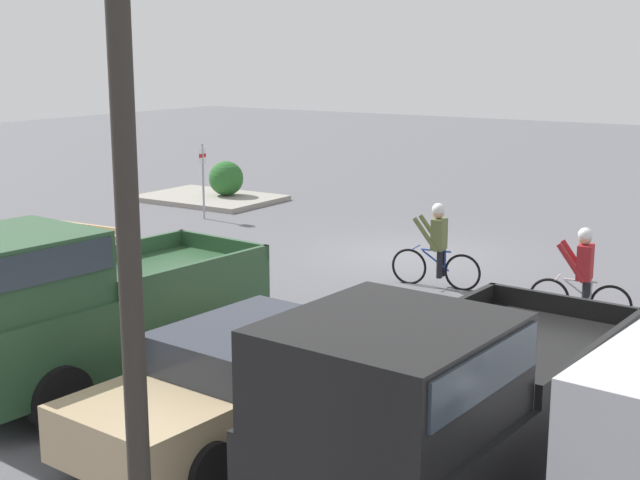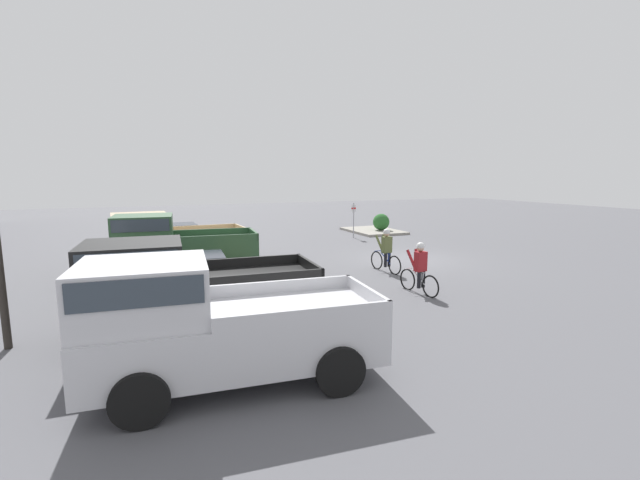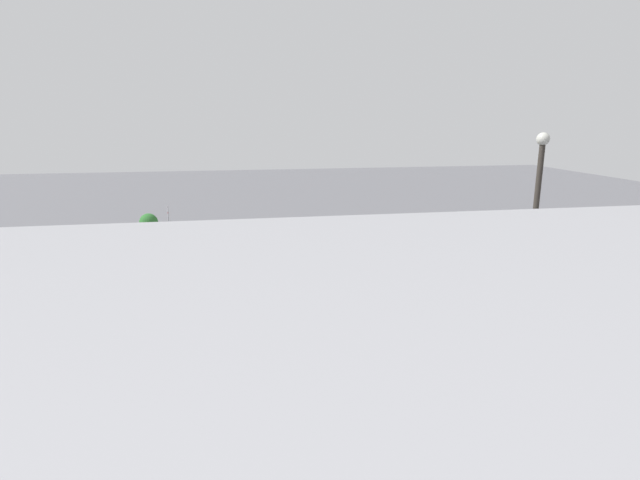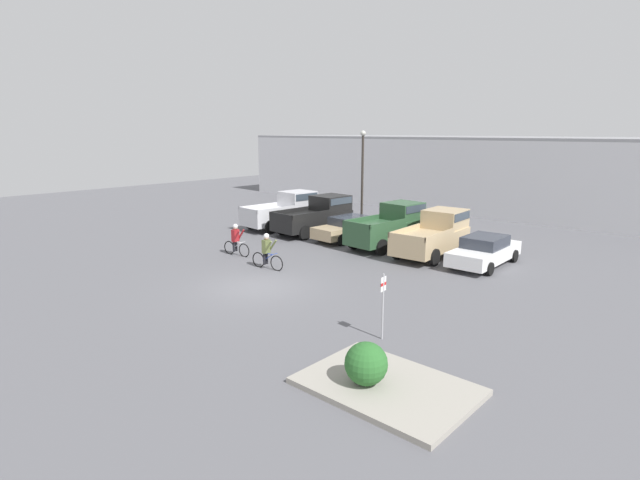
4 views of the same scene
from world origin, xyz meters
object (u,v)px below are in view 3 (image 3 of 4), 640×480
object	(u,v)px
sedan_0	(410,283)
cyclist_1	(399,236)
pickup_truck_1	(484,270)
pickup_truck_0	(549,265)
cyclist_0	(337,235)
sedan_1	(178,296)
fire_lane_sign	(169,221)
shrub	(149,223)
pickup_truck_3	(260,282)
lamppost	(534,224)
pickup_truck_2	(336,276)

from	to	relation	value
sedan_0	cyclist_1	bearing A→B (deg)	-105.71
pickup_truck_1	pickup_truck_0	bearing A→B (deg)	-176.59
pickup_truck_1	cyclist_0	size ratio (longest dim) A/B	2.89
sedan_1	fire_lane_sign	bearing A→B (deg)	-82.24
pickup_truck_0	fire_lane_sign	distance (m)	18.75
sedan_1	shrub	distance (m)	13.53
pickup_truck_3	lamppost	distance (m)	8.99
lamppost	shrub	distance (m)	22.19
pickup_truck_0	fire_lane_sign	xyz separation A→B (m)	(15.38, -10.74, 0.08)
pickup_truck_2	sedan_1	distance (m)	5.59
pickup_truck_1	shrub	bearing A→B (deg)	-44.24
sedan_0	lamppost	distance (m)	5.45
pickup_truck_2	cyclist_1	world-z (taller)	pickup_truck_2
pickup_truck_0	sedan_1	xyz separation A→B (m)	(13.96, -0.32, -0.49)
pickup_truck_2	sedan_1	xyz separation A→B (m)	(5.57, -0.26, -0.50)
pickup_truck_2	shrub	distance (m)	15.93
cyclist_1	pickup_truck_3	bearing A→B (deg)	43.38
pickup_truck_2	pickup_truck_1	bearing A→B (deg)	177.67
sedan_1	pickup_truck_0	bearing A→B (deg)	178.67
cyclist_0	shrub	size ratio (longest dim) A/B	1.71
pickup_truck_3	pickup_truck_0	bearing A→B (deg)	-179.81
pickup_truck_0	cyclist_1	world-z (taller)	pickup_truck_0
sedan_1	pickup_truck_3	bearing A→B (deg)	172.76
pickup_truck_0	pickup_truck_1	xyz separation A→B (m)	(2.79, 0.17, -0.02)
shrub	pickup_truck_3	bearing A→B (deg)	112.91
pickup_truck_1	sedan_1	distance (m)	11.19
pickup_truck_1	lamppost	xyz separation A→B (m)	(0.61, 3.67, 2.56)
pickup_truck_2	lamppost	distance (m)	6.82
cyclist_0	lamppost	world-z (taller)	lamppost
lamppost	fire_lane_sign	bearing A→B (deg)	-50.57
cyclist_0	lamppost	size ratio (longest dim) A/B	0.29
lamppost	cyclist_1	bearing A→B (deg)	-88.84
shrub	lamppost	bearing A→B (deg)	127.78
pickup_truck_1	sedan_1	world-z (taller)	pickup_truck_1
sedan_0	pickup_truck_3	xyz separation A→B (m)	(5.57, 0.20, 0.43)
pickup_truck_2	fire_lane_sign	bearing A→B (deg)	-56.80
fire_lane_sign	lamppost	size ratio (longest dim) A/B	0.33
pickup_truck_3	shrub	world-z (taller)	pickup_truck_3
pickup_truck_1	lamppost	size ratio (longest dim) A/B	0.85
sedan_0	shrub	xyz separation A→B (m)	(11.31, -13.38, -0.03)
pickup_truck_0	sedan_1	size ratio (longest dim) A/B	1.09
cyclist_0	fire_lane_sign	distance (m)	9.17
pickup_truck_2	pickup_truck_3	distance (m)	2.74
sedan_1	fire_lane_sign	size ratio (longest dim) A/B	2.30
pickup_truck_0	pickup_truck_3	distance (m)	11.13
cyclist_0	shrub	distance (m)	11.69
pickup_truck_1	pickup_truck_2	xyz separation A→B (m)	(5.61, -0.23, 0.04)
pickup_truck_0	pickup_truck_2	xyz separation A→B (m)	(8.39, -0.06, 0.02)
pickup_truck_3	lamppost	size ratio (longest dim) A/B	0.84
pickup_truck_1	fire_lane_sign	bearing A→B (deg)	-40.89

